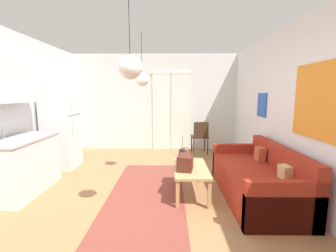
{
  "coord_description": "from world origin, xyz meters",
  "views": [
    {
      "loc": [
        0.43,
        -3.03,
        1.59
      ],
      "look_at": [
        0.39,
        1.04,
        1.0
      ],
      "focal_mm": 24.32,
      "sensor_mm": 36.0,
      "label": 1
    }
  ],
  "objects": [
    {
      "name": "ground_plane",
      "position": [
        0.0,
        0.0,
        -0.05
      ],
      "size": [
        5.13,
        7.36,
        0.1
      ],
      "primitive_type": "cube",
      "color": "#996D44"
    },
    {
      "name": "wall_back",
      "position": [
        0.02,
        3.43,
        1.32
      ],
      "size": [
        4.73,
        0.13,
        2.66
      ],
      "color": "silver",
      "rests_on": "ground_plane"
    },
    {
      "name": "wall_right",
      "position": [
        2.32,
        0.0,
        1.33
      ],
      "size": [
        0.12,
        6.96,
        2.66
      ],
      "color": "silver",
      "rests_on": "ground_plane"
    },
    {
      "name": "area_rug",
      "position": [
        0.06,
        0.35,
        0.01
      ],
      "size": [
        1.16,
        2.89,
        0.01
      ],
      "primitive_type": "cube",
      "color": "brown",
      "rests_on": "ground_plane"
    },
    {
      "name": "couch",
      "position": [
        1.8,
        0.31,
        0.27
      ],
      "size": [
        0.91,
        1.94,
        0.79
      ],
      "color": "maroon",
      "rests_on": "ground_plane"
    },
    {
      "name": "coffee_table",
      "position": [
        0.76,
        0.4,
        0.38
      ],
      "size": [
        0.52,
        1.01,
        0.44
      ],
      "color": "tan",
      "rests_on": "ground_plane"
    },
    {
      "name": "bamboo_vase",
      "position": [
        0.63,
        0.61,
        0.56
      ],
      "size": [
        0.11,
        0.11,
        0.46
      ],
      "color": "#2D2D33",
      "rests_on": "coffee_table"
    },
    {
      "name": "handbag",
      "position": [
        0.66,
        0.28,
        0.56
      ],
      "size": [
        0.28,
        0.35,
        0.35
      ],
      "color": "#512319",
      "rests_on": "coffee_table"
    },
    {
      "name": "refrigerator",
      "position": [
        -1.88,
        1.72,
        0.81
      ],
      "size": [
        0.63,
        0.64,
        1.62
      ],
      "color": "white",
      "rests_on": "ground_plane"
    },
    {
      "name": "kitchen_counter",
      "position": [
        -1.95,
        0.45,
        0.81
      ],
      "size": [
        0.6,
        1.26,
        2.11
      ],
      "color": "silver",
      "rests_on": "ground_plane"
    },
    {
      "name": "accent_chair",
      "position": [
        1.22,
        2.8,
        0.49
      ],
      "size": [
        0.45,
        0.43,
        0.86
      ],
      "rotation": [
        0.0,
        0.0,
        3.22
      ],
      "color": "#382619",
      "rests_on": "ground_plane"
    },
    {
      "name": "pendant_lamp_near",
      "position": [
        -0.02,
        -0.39,
        1.88
      ],
      "size": [
        0.27,
        0.27,
        0.92
      ],
      "color": "black"
    },
    {
      "name": "pendant_lamp_far",
      "position": [
        -0.08,
        1.21,
        1.84
      ],
      "size": [
        0.25,
        0.25,
        0.95
      ],
      "color": "black"
    }
  ]
}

